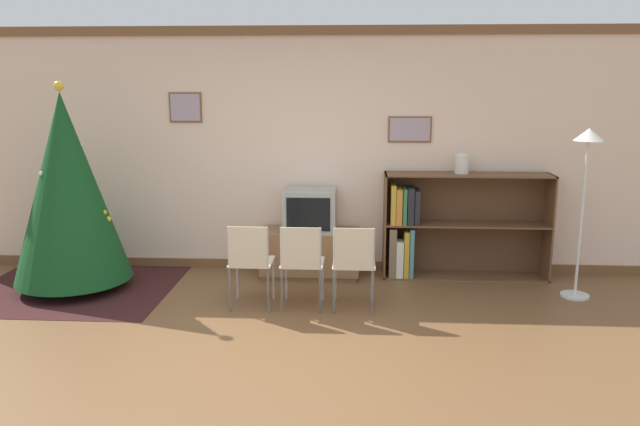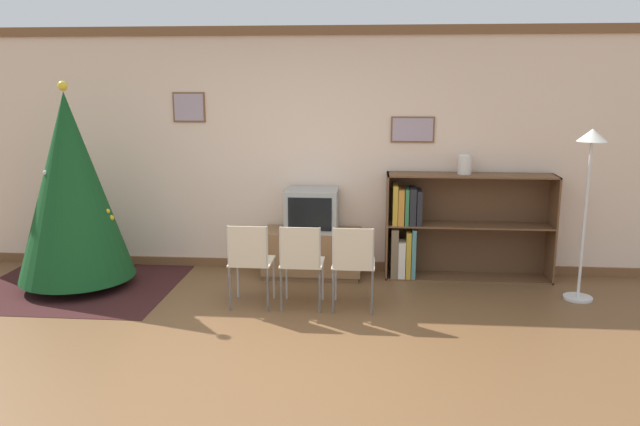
{
  "view_description": "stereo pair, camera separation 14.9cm",
  "coord_description": "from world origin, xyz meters",
  "px_view_note": "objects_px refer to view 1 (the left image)",
  "views": [
    {
      "loc": [
        0.68,
        -4.39,
        2.13
      ],
      "look_at": [
        0.33,
        1.37,
        0.9
      ],
      "focal_mm": 35.0,
      "sensor_mm": 36.0,
      "label": 1
    },
    {
      "loc": [
        0.82,
        -4.38,
        2.13
      ],
      "look_at": [
        0.33,
        1.37,
        0.9
      ],
      "focal_mm": 35.0,
      "sensor_mm": 36.0,
      "label": 2
    }
  ],
  "objects_px": {
    "standing_lamp": "(586,169)",
    "tv_console": "(310,253)",
    "vase": "(462,163)",
    "folding_chair_center": "(302,261)",
    "television": "(310,210)",
    "bookshelf": "(437,227)",
    "christmas_tree": "(67,188)",
    "folding_chair_left": "(250,260)",
    "folding_chair_right": "(354,262)"
  },
  "relations": [
    {
      "from": "folding_chair_center",
      "to": "bookshelf",
      "type": "bearing_deg",
      "value": 38.78
    },
    {
      "from": "folding_chair_right",
      "to": "bookshelf",
      "type": "distance_m",
      "value": 1.43
    },
    {
      "from": "christmas_tree",
      "to": "standing_lamp",
      "type": "bearing_deg",
      "value": 0.49
    },
    {
      "from": "bookshelf",
      "to": "tv_console",
      "type": "bearing_deg",
      "value": -176.58
    },
    {
      "from": "television",
      "to": "vase",
      "type": "bearing_deg",
      "value": 3.54
    },
    {
      "from": "folding_chair_center",
      "to": "vase",
      "type": "distance_m",
      "value": 2.13
    },
    {
      "from": "bookshelf",
      "to": "standing_lamp",
      "type": "distance_m",
      "value": 1.63
    },
    {
      "from": "christmas_tree",
      "to": "tv_console",
      "type": "bearing_deg",
      "value": 13.26
    },
    {
      "from": "folding_chair_right",
      "to": "standing_lamp",
      "type": "distance_m",
      "value": 2.42
    },
    {
      "from": "standing_lamp",
      "to": "tv_console",
      "type": "bearing_deg",
      "value": 169.02
    },
    {
      "from": "vase",
      "to": "standing_lamp",
      "type": "relative_size",
      "value": 0.13
    },
    {
      "from": "christmas_tree",
      "to": "vase",
      "type": "distance_m",
      "value": 4.1
    },
    {
      "from": "vase",
      "to": "folding_chair_center",
      "type": "bearing_deg",
      "value": -145.23
    },
    {
      "from": "television",
      "to": "vase",
      "type": "xyz_separation_m",
      "value": [
        1.63,
        0.1,
        0.51
      ]
    },
    {
      "from": "bookshelf",
      "to": "vase",
      "type": "distance_m",
      "value": 0.74
    },
    {
      "from": "bookshelf",
      "to": "vase",
      "type": "bearing_deg",
      "value": 3.59
    },
    {
      "from": "bookshelf",
      "to": "christmas_tree",
      "type": "bearing_deg",
      "value": -170.27
    },
    {
      "from": "folding_chair_right",
      "to": "folding_chair_left",
      "type": "bearing_deg",
      "value": 180.0
    },
    {
      "from": "folding_chair_left",
      "to": "standing_lamp",
      "type": "relative_size",
      "value": 0.49
    },
    {
      "from": "christmas_tree",
      "to": "bookshelf",
      "type": "bearing_deg",
      "value": 9.73
    },
    {
      "from": "christmas_tree",
      "to": "standing_lamp",
      "type": "distance_m",
      "value": 5.13
    },
    {
      "from": "tv_console",
      "to": "folding_chair_right",
      "type": "distance_m",
      "value": 1.16
    },
    {
      "from": "christmas_tree",
      "to": "folding_chair_center",
      "type": "relative_size",
      "value": 2.58
    },
    {
      "from": "tv_console",
      "to": "standing_lamp",
      "type": "relative_size",
      "value": 0.64
    },
    {
      "from": "television",
      "to": "bookshelf",
      "type": "distance_m",
      "value": 1.4
    },
    {
      "from": "vase",
      "to": "standing_lamp",
      "type": "distance_m",
      "value": 1.25
    },
    {
      "from": "television",
      "to": "christmas_tree",
      "type": "bearing_deg",
      "value": -166.8
    },
    {
      "from": "christmas_tree",
      "to": "television",
      "type": "bearing_deg",
      "value": 13.2
    },
    {
      "from": "bookshelf",
      "to": "folding_chair_left",
      "type": "bearing_deg",
      "value": -149.27
    },
    {
      "from": "christmas_tree",
      "to": "folding_chair_center",
      "type": "distance_m",
      "value": 2.53
    },
    {
      "from": "folding_chair_center",
      "to": "folding_chair_right",
      "type": "xyz_separation_m",
      "value": [
        0.49,
        0.0,
        0.0
      ]
    },
    {
      "from": "tv_console",
      "to": "television",
      "type": "bearing_deg",
      "value": -90.0
    },
    {
      "from": "christmas_tree",
      "to": "vase",
      "type": "bearing_deg",
      "value": 9.37
    },
    {
      "from": "folding_chair_left",
      "to": "folding_chair_right",
      "type": "bearing_deg",
      "value": 0.0
    },
    {
      "from": "television",
      "to": "folding_chair_left",
      "type": "xyz_separation_m",
      "value": [
        -0.49,
        -1.03,
        -0.27
      ]
    },
    {
      "from": "folding_chair_right",
      "to": "bookshelf",
      "type": "xyz_separation_m",
      "value": [
        0.9,
        1.11,
        0.08
      ]
    },
    {
      "from": "christmas_tree",
      "to": "folding_chair_left",
      "type": "xyz_separation_m",
      "value": [
        1.93,
        -0.46,
        -0.59
      ]
    },
    {
      "from": "christmas_tree",
      "to": "standing_lamp",
      "type": "relative_size",
      "value": 1.26
    },
    {
      "from": "bookshelf",
      "to": "folding_chair_right",
      "type": "bearing_deg",
      "value": -128.92
    },
    {
      "from": "television",
      "to": "bookshelf",
      "type": "height_order",
      "value": "bookshelf"
    },
    {
      "from": "vase",
      "to": "standing_lamp",
      "type": "bearing_deg",
      "value": -29.99
    },
    {
      "from": "folding_chair_center",
      "to": "folding_chair_right",
      "type": "relative_size",
      "value": 1.0
    },
    {
      "from": "vase",
      "to": "folding_chair_left",
      "type": "bearing_deg",
      "value": -151.89
    },
    {
      "from": "television",
      "to": "standing_lamp",
      "type": "xyz_separation_m",
      "value": [
        2.71,
        -0.52,
        0.55
      ]
    },
    {
      "from": "bookshelf",
      "to": "standing_lamp",
      "type": "relative_size",
      "value": 1.06
    },
    {
      "from": "vase",
      "to": "folding_chair_right",
      "type": "bearing_deg",
      "value": -135.26
    },
    {
      "from": "folding_chair_center",
      "to": "vase",
      "type": "height_order",
      "value": "vase"
    },
    {
      "from": "tv_console",
      "to": "folding_chair_center",
      "type": "bearing_deg",
      "value": -90.0
    },
    {
      "from": "christmas_tree",
      "to": "folding_chair_left",
      "type": "bearing_deg",
      "value": -13.49
    },
    {
      "from": "tv_console",
      "to": "folding_chair_right",
      "type": "bearing_deg",
      "value": -64.71
    }
  ]
}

